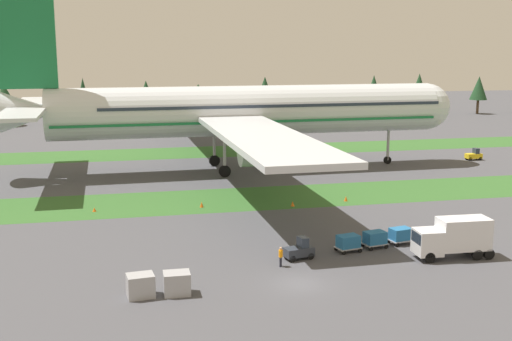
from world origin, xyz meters
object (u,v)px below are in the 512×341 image
at_px(taxiway_marker_2, 293,204).
at_px(pushback_tractor, 474,155).
at_px(uld_container_0, 141,286).
at_px(taxiway_marker_1, 94,209).
at_px(ground_crew_marshaller, 281,256).
at_px(cargo_dolly_second, 375,238).
at_px(catering_truck, 454,236).
at_px(baggage_tug, 300,250).
at_px(cargo_dolly_third, 401,235).
at_px(cargo_dolly_lead, 348,242).
at_px(uld_container_1, 177,283).
at_px(taxiway_marker_3, 346,199).
at_px(taxiway_marker_0, 202,205).
at_px(airliner, 235,111).

bearing_deg(taxiway_marker_2, pushback_tractor, 32.36).
height_order(uld_container_0, taxiway_marker_1, uld_container_0).
bearing_deg(ground_crew_marshaller, taxiway_marker_2, -177.06).
bearing_deg(cargo_dolly_second, catering_truck, -137.76).
relative_size(baggage_tug, cargo_dolly_third, 1.14).
distance_m(catering_truck, taxiway_marker_1, 39.46).
relative_size(cargo_dolly_lead, uld_container_1, 1.23).
relative_size(catering_truck, taxiway_marker_3, 11.26).
bearing_deg(taxiway_marker_3, taxiway_marker_2, -171.34).
height_order(pushback_tractor, taxiway_marker_0, pushback_tractor).
distance_m(uld_container_0, taxiway_marker_0, 27.42).
bearing_deg(taxiway_marker_2, taxiway_marker_0, 170.51).
height_order(taxiway_marker_1, taxiway_marker_3, taxiway_marker_3).
xyz_separation_m(cargo_dolly_third, taxiway_marker_1, (-28.86, 18.71, -0.68)).
xyz_separation_m(pushback_tractor, taxiway_marker_3, (-30.66, -22.79, -0.50)).
bearing_deg(uld_container_0, taxiway_marker_0, 72.95).
relative_size(baggage_tug, cargo_dolly_lead, 1.14).
xyz_separation_m(airliner, catering_truck, (11.53, -44.24, -7.13)).
xyz_separation_m(ground_crew_marshaller, taxiway_marker_3, (13.62, 21.19, -0.63)).
height_order(cargo_dolly_second, catering_truck, catering_truck).
xyz_separation_m(taxiway_marker_0, taxiway_marker_2, (10.54, -1.76, -0.03)).
bearing_deg(cargo_dolly_lead, taxiway_marker_2, -10.23).
height_order(baggage_tug, cargo_dolly_lead, baggage_tug).
bearing_deg(taxiway_marker_2, uld_container_1, -122.90).
xyz_separation_m(airliner, uld_container_1, (-13.29, -47.70, -8.21)).
height_order(cargo_dolly_third, uld_container_0, uld_container_0).
height_order(taxiway_marker_2, taxiway_marker_3, taxiway_marker_3).
height_order(cargo_dolly_lead, taxiway_marker_1, cargo_dolly_lead).
bearing_deg(taxiway_marker_2, catering_truck, -67.00).
height_order(ground_crew_marshaller, taxiway_marker_1, ground_crew_marshaller).
bearing_deg(cargo_dolly_lead, taxiway_marker_1, 37.76).
xyz_separation_m(cargo_dolly_second, cargo_dolly_third, (2.84, 0.58, 0.00)).
xyz_separation_m(uld_container_1, taxiway_marker_1, (-6.88, 26.90, -0.63)).
height_order(pushback_tractor, uld_container_0, pushback_tractor).
height_order(baggage_tug, pushback_tractor, same).
xyz_separation_m(uld_container_1, taxiway_marker_2, (15.87, 24.53, -0.57)).
bearing_deg(catering_truck, uld_container_0, 99.26).
distance_m(airliner, uld_container_0, 50.90).
relative_size(airliner, catering_truck, 12.16).
bearing_deg(cargo_dolly_lead, cargo_dolly_second, -90.00).
xyz_separation_m(uld_container_0, taxiway_marker_2, (18.58, 24.45, -0.58)).
height_order(baggage_tug, taxiway_marker_1, baggage_tug).
relative_size(airliner, ground_crew_marshaller, 49.22).
bearing_deg(taxiway_marker_3, cargo_dolly_third, -92.91).
distance_m(catering_truck, uld_container_1, 25.08).
xyz_separation_m(cargo_dolly_third, taxiway_marker_0, (-16.65, 18.10, -0.59)).
xyz_separation_m(cargo_dolly_second, taxiway_marker_3, (3.72, 17.99, -0.61)).
bearing_deg(pushback_tractor, cargo_dolly_lead, 137.03).
bearing_deg(cargo_dolly_third, pushback_tractor, -49.75).
distance_m(cargo_dolly_second, ground_crew_marshaller, 10.39).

